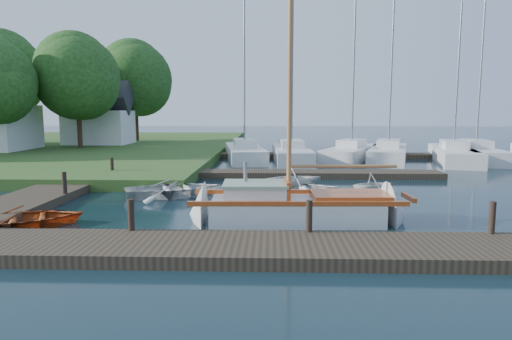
{
  "coord_description": "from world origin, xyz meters",
  "views": [
    {
      "loc": [
        0.55,
        -16.18,
        3.33
      ],
      "look_at": [
        0.0,
        0.0,
        1.2
      ],
      "focal_mm": 32.0,
      "sensor_mm": 36.0,
      "label": 1
    }
  ],
  "objects_px": {
    "mooring_post_3": "(492,218)",
    "marina_boat_4": "(453,153)",
    "tender_b": "(293,176)",
    "tender_c": "(290,187)",
    "tree_3": "(77,77)",
    "tree_7": "(135,79)",
    "tender_a": "(173,187)",
    "house_c": "(99,119)",
    "tender_d": "(373,182)",
    "tree_4": "(3,74)",
    "marina_boat_2": "(351,152)",
    "mooring_post_1": "(131,215)",
    "dinghy": "(21,216)",
    "marina_boat_5": "(476,152)",
    "marina_boat_0": "(245,151)",
    "mooring_post_4": "(64,183)",
    "marina_boat_1": "(291,153)",
    "mooring_post_2": "(309,216)",
    "sailboat": "(301,210)",
    "mooring_post_5": "(112,166)",
    "marina_boat_3": "(388,152)"
  },
  "relations": [
    {
      "from": "mooring_post_1",
      "to": "dinghy",
      "type": "xyz_separation_m",
      "value": [
        -3.58,
        1.28,
        -0.35
      ]
    },
    {
      "from": "tender_c",
      "to": "marina_boat_4",
      "type": "bearing_deg",
      "value": -44.67
    },
    {
      "from": "tender_a",
      "to": "marina_boat_5",
      "type": "bearing_deg",
      "value": -74.74
    },
    {
      "from": "tender_d",
      "to": "tree_7",
      "type": "xyz_separation_m",
      "value": [
        -16.64,
        24.02,
        5.73
      ]
    },
    {
      "from": "tender_c",
      "to": "marina_boat_5",
      "type": "xyz_separation_m",
      "value": [
        12.74,
        12.92,
        0.18
      ]
    },
    {
      "from": "marina_boat_5",
      "to": "marina_boat_0",
      "type": "bearing_deg",
      "value": 98.55
    },
    {
      "from": "tender_d",
      "to": "marina_boat_5",
      "type": "height_order",
      "value": "marina_boat_5"
    },
    {
      "from": "mooring_post_3",
      "to": "mooring_post_4",
      "type": "distance_m",
      "value": 13.93
    },
    {
      "from": "tender_b",
      "to": "marina_boat_2",
      "type": "xyz_separation_m",
      "value": [
        4.43,
        11.75,
        -0.07
      ]
    },
    {
      "from": "mooring_post_4",
      "to": "marina_boat_1",
      "type": "relative_size",
      "value": 0.07
    },
    {
      "from": "tender_b",
      "to": "marina_boat_4",
      "type": "distance_m",
      "value": 15.56
    },
    {
      "from": "tender_a",
      "to": "sailboat",
      "type": "bearing_deg",
      "value": -151.47
    },
    {
      "from": "mooring_post_4",
      "to": "marina_boat_3",
      "type": "relative_size",
      "value": 0.06
    },
    {
      "from": "tender_c",
      "to": "house_c",
      "type": "xyz_separation_m",
      "value": [
        -15.29,
        20.69,
        2.2
      ]
    },
    {
      "from": "mooring_post_5",
      "to": "tender_a",
      "type": "bearing_deg",
      "value": -45.79
    },
    {
      "from": "mooring_post_3",
      "to": "mooring_post_4",
      "type": "relative_size",
      "value": 1.0
    },
    {
      "from": "tender_c",
      "to": "marina_boat_2",
      "type": "distance_m",
      "value": 13.7
    },
    {
      "from": "mooring_post_3",
      "to": "marina_boat_4",
      "type": "height_order",
      "value": "marina_boat_4"
    },
    {
      "from": "mooring_post_1",
      "to": "marina_boat_2",
      "type": "height_order",
      "value": "marina_boat_2"
    },
    {
      "from": "dinghy",
      "to": "marina_boat_4",
      "type": "xyz_separation_m",
      "value": [
        18.91,
        17.3,
        0.21
      ]
    },
    {
      "from": "marina_boat_4",
      "to": "tree_3",
      "type": "xyz_separation_m",
      "value": [
        -26.32,
        4.46,
        5.25
      ]
    },
    {
      "from": "mooring_post_2",
      "to": "mooring_post_5",
      "type": "bearing_deg",
      "value": 130.36
    },
    {
      "from": "mooring_post_4",
      "to": "tree_7",
      "type": "bearing_deg",
      "value": 100.86
    },
    {
      "from": "mooring_post_5",
      "to": "tender_a",
      "type": "height_order",
      "value": "mooring_post_5"
    },
    {
      "from": "tender_d",
      "to": "mooring_post_2",
      "type": "bearing_deg",
      "value": 136.16
    },
    {
      "from": "tender_c",
      "to": "tree_3",
      "type": "distance_m",
      "value": 23.31
    },
    {
      "from": "marina_boat_0",
      "to": "mooring_post_4",
      "type": "bearing_deg",
      "value": 150.2
    },
    {
      "from": "mooring_post_4",
      "to": "dinghy",
      "type": "distance_m",
      "value": 3.76
    },
    {
      "from": "tender_b",
      "to": "tender_c",
      "type": "height_order",
      "value": "tender_b"
    },
    {
      "from": "marina_boat_1",
      "to": "house_c",
      "type": "xyz_separation_m",
      "value": [
        -15.87,
        8.33,
        2.01
      ]
    },
    {
      "from": "tender_d",
      "to": "marina_boat_0",
      "type": "xyz_separation_m",
      "value": [
        -5.9,
        12.4,
        0.1
      ]
    },
    {
      "from": "tender_d",
      "to": "marina_boat_0",
      "type": "relative_size",
      "value": 0.15
    },
    {
      "from": "marina_boat_2",
      "to": "tree_4",
      "type": "relative_size",
      "value": 1.15
    },
    {
      "from": "tender_b",
      "to": "marina_boat_1",
      "type": "height_order",
      "value": "marina_boat_1"
    },
    {
      "from": "mooring_post_2",
      "to": "marina_boat_2",
      "type": "bearing_deg",
      "value": 77.17
    },
    {
      "from": "mooring_post_2",
      "to": "tender_b",
      "type": "distance_m",
      "value": 7.46
    },
    {
      "from": "tender_d",
      "to": "tree_4",
      "type": "relative_size",
      "value": 0.19
    },
    {
      "from": "mooring_post_4",
      "to": "dinghy",
      "type": "relative_size",
      "value": 0.24
    },
    {
      "from": "mooring_post_3",
      "to": "marina_boat_4",
      "type": "xyz_separation_m",
      "value": [
        6.33,
        18.59,
        -0.14
      ]
    },
    {
      "from": "house_c",
      "to": "tender_d",
      "type": "bearing_deg",
      "value": -46.97
    },
    {
      "from": "tree_7",
      "to": "tender_a",
      "type": "bearing_deg",
      "value": -70.66
    },
    {
      "from": "mooring_post_1",
      "to": "tree_7",
      "type": "distance_m",
      "value": 32.79
    },
    {
      "from": "tender_a",
      "to": "tender_d",
      "type": "xyz_separation_m",
      "value": [
        7.9,
        0.88,
        0.1
      ]
    },
    {
      "from": "marina_boat_0",
      "to": "tender_b",
      "type": "bearing_deg",
      "value": -175.39
    },
    {
      "from": "dinghy",
      "to": "tender_a",
      "type": "relative_size",
      "value": 0.91
    },
    {
      "from": "house_c",
      "to": "tender_c",
      "type": "bearing_deg",
      "value": -53.54
    },
    {
      "from": "tender_b",
      "to": "marina_boat_0",
      "type": "xyz_separation_m",
      "value": [
        -2.7,
        11.97,
        -0.07
      ]
    },
    {
      "from": "mooring_post_1",
      "to": "tree_3",
      "type": "relative_size",
      "value": 0.09
    },
    {
      "from": "mooring_post_1",
      "to": "tender_c",
      "type": "xyz_separation_m",
      "value": [
        4.29,
        6.31,
        -0.31
      ]
    },
    {
      "from": "house_c",
      "to": "tree_4",
      "type": "bearing_deg",
      "value": 179.64
    }
  ]
}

